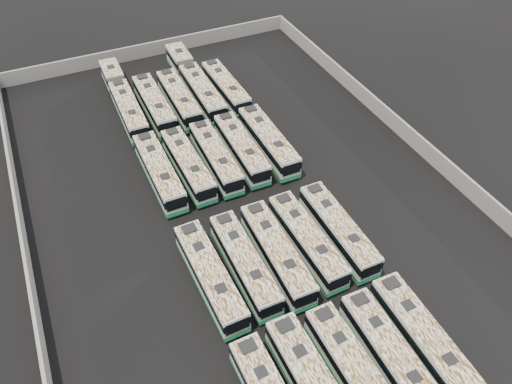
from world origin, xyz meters
name	(u,v)px	position (x,y,z in m)	size (l,w,h in m)	color
ground	(249,206)	(0.00, 0.00, 0.00)	(140.00, 140.00, 0.00)	black
perimeter_wall	(249,198)	(0.00, 0.00, 1.10)	(45.20, 73.20, 2.20)	gray
bus_front_center	(355,374)	(-0.81, -21.45, 1.66)	(2.50, 11.56, 3.25)	beige
bus_front_right	(391,357)	(2.50, -21.47, 1.66)	(2.64, 11.55, 3.24)	beige
bus_front_far_right	(424,340)	(5.74, -21.41, 1.71)	(2.75, 11.89, 3.34)	beige
bus_midfront_far_left	(210,276)	(-7.51, -8.22, 1.70)	(2.75, 11.82, 3.32)	beige
bus_midfront_left	(245,264)	(-4.12, -8.19, 1.65)	(2.47, 11.45, 3.22)	beige
bus_midfront_center	(277,254)	(-0.92, -8.39, 1.69)	(2.74, 11.79, 3.31)	beige
bus_midfront_right	(307,241)	(2.43, -8.15, 1.65)	(2.62, 11.53, 3.24)	beige
bus_midfront_far_right	(338,230)	(5.86, -8.25, 1.66)	(2.53, 11.54, 3.25)	beige
bus_midback_far_left	(159,172)	(-7.45, 7.39, 1.71)	(2.57, 11.87, 3.34)	beige
bus_midback_left	(188,165)	(-4.18, 7.27, 1.65)	(2.64, 11.52, 3.23)	beige
bus_midback_center	(216,157)	(-0.87, 7.21, 1.65)	(2.64, 11.51, 3.23)	beige
bus_midback_right	(241,149)	(2.41, 7.39, 1.66)	(2.68, 11.60, 3.26)	beige
bus_midback_far_right	(268,141)	(5.83, 7.25, 1.72)	(2.59, 11.96, 3.37)	beige
bus_back_far_left	(123,99)	(-7.43, 23.58, 1.66)	(2.70, 17.96, 3.25)	beige
bus_back_left	(155,105)	(-4.14, 20.37, 1.70)	(2.51, 11.81, 3.33)	beige
bus_back_center	(179,99)	(-0.83, 20.30, 1.69)	(2.59, 11.77, 3.31)	beige
bus_back_right	(195,82)	(2.52, 23.52, 1.73)	(2.83, 18.69, 3.38)	beige
bus_back_far_right	(226,88)	(5.82, 20.31, 1.66)	(2.58, 11.54, 3.24)	beige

